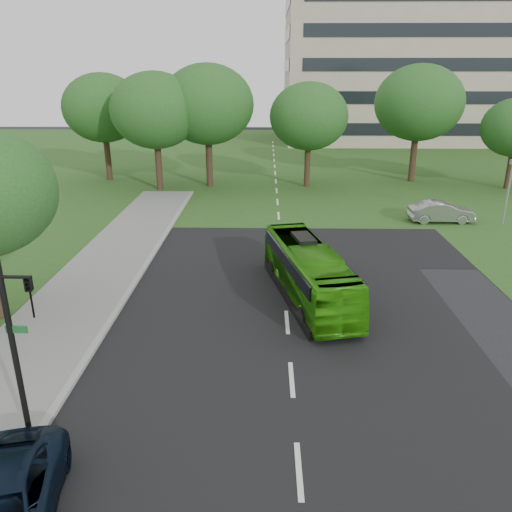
{
  "coord_description": "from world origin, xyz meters",
  "views": [
    {
      "loc": [
        -0.87,
        -15.95,
        9.42
      ],
      "look_at": [
        -1.32,
        5.38,
        1.6
      ],
      "focal_mm": 35.0,
      "sensor_mm": 36.0,
      "label": 1
    }
  ],
  "objects_px": {
    "tree_park_f": "(103,108)",
    "traffic_light": "(19,340)",
    "tree_park_b": "(207,105)",
    "sedan": "(441,212)",
    "tree_park_d": "(419,103)",
    "tree_park_a": "(155,111)",
    "office_building": "(426,51)",
    "camera_pole": "(510,183)",
    "bus": "(308,272)",
    "tree_park_c": "(309,117)"
  },
  "relations": [
    {
      "from": "tree_park_b",
      "to": "traffic_light",
      "type": "relative_size",
      "value": 1.9
    },
    {
      "from": "office_building",
      "to": "sedan",
      "type": "relative_size",
      "value": 9.4
    },
    {
      "from": "sedan",
      "to": "camera_pole",
      "type": "height_order",
      "value": "camera_pole"
    },
    {
      "from": "tree_park_f",
      "to": "traffic_light",
      "type": "bearing_deg",
      "value": -76.37
    },
    {
      "from": "tree_park_f",
      "to": "traffic_light",
      "type": "relative_size",
      "value": 1.77
    },
    {
      "from": "office_building",
      "to": "tree_park_a",
      "type": "xyz_separation_m",
      "value": [
        -32.01,
        -35.63,
        -5.93
      ]
    },
    {
      "from": "tree_park_b",
      "to": "bus",
      "type": "height_order",
      "value": "tree_park_b"
    },
    {
      "from": "tree_park_a",
      "to": "tree_park_b",
      "type": "bearing_deg",
      "value": 20.73
    },
    {
      "from": "tree_park_c",
      "to": "camera_pole",
      "type": "bearing_deg",
      "value": -44.06
    },
    {
      "from": "tree_park_b",
      "to": "tree_park_d",
      "type": "distance_m",
      "value": 18.67
    },
    {
      "from": "office_building",
      "to": "camera_pole",
      "type": "xyz_separation_m",
      "value": [
        -7.17,
        -45.84,
        -9.72
      ]
    },
    {
      "from": "tree_park_a",
      "to": "tree_park_d",
      "type": "distance_m",
      "value": 23.01
    },
    {
      "from": "tree_park_b",
      "to": "tree_park_c",
      "type": "relative_size",
      "value": 1.17
    },
    {
      "from": "tree_park_b",
      "to": "sedan",
      "type": "distance_m",
      "value": 21.11
    },
    {
      "from": "tree_park_a",
      "to": "tree_park_f",
      "type": "relative_size",
      "value": 1.01
    },
    {
      "from": "office_building",
      "to": "tree_park_b",
      "type": "height_order",
      "value": "office_building"
    },
    {
      "from": "camera_pole",
      "to": "tree_park_d",
      "type": "bearing_deg",
      "value": 113.34
    },
    {
      "from": "tree_park_b",
      "to": "tree_park_a",
      "type": "bearing_deg",
      "value": -159.27
    },
    {
      "from": "tree_park_b",
      "to": "bus",
      "type": "distance_m",
      "value": 25.1
    },
    {
      "from": "tree_park_a",
      "to": "camera_pole",
      "type": "distance_m",
      "value": 27.13
    },
    {
      "from": "tree_park_d",
      "to": "sedan",
      "type": "xyz_separation_m",
      "value": [
        -1.73,
        -13.7,
        -6.27
      ]
    },
    {
      "from": "tree_park_b",
      "to": "tree_park_d",
      "type": "height_order",
      "value": "tree_park_b"
    },
    {
      "from": "tree_park_c",
      "to": "tree_park_d",
      "type": "bearing_deg",
      "value": 14.68
    },
    {
      "from": "office_building",
      "to": "traffic_light",
      "type": "distance_m",
      "value": 73.67
    },
    {
      "from": "tree_park_a",
      "to": "tree_park_c",
      "type": "relative_size",
      "value": 1.09
    },
    {
      "from": "sedan",
      "to": "tree_park_c",
      "type": "bearing_deg",
      "value": 35.46
    },
    {
      "from": "tree_park_d",
      "to": "traffic_light",
      "type": "bearing_deg",
      "value": -118.89
    },
    {
      "from": "tree_park_b",
      "to": "tree_park_d",
      "type": "xyz_separation_m",
      "value": [
        18.5,
        2.52,
        0.02
      ]
    },
    {
      "from": "sedan",
      "to": "camera_pole",
      "type": "relative_size",
      "value": 0.99
    },
    {
      "from": "sedan",
      "to": "camera_pole",
      "type": "xyz_separation_m",
      "value": [
        3.93,
        -0.6,
        2.08
      ]
    },
    {
      "from": "sedan",
      "to": "tree_park_b",
      "type": "bearing_deg",
      "value": 55.44
    },
    {
      "from": "camera_pole",
      "to": "tree_park_b",
      "type": "bearing_deg",
      "value": 164.93
    },
    {
      "from": "tree_park_f",
      "to": "traffic_light",
      "type": "xyz_separation_m",
      "value": [
        8.63,
        -35.59,
        -3.33
      ]
    },
    {
      "from": "tree_park_c",
      "to": "sedan",
      "type": "height_order",
      "value": "tree_park_c"
    },
    {
      "from": "tree_park_a",
      "to": "sedan",
      "type": "xyz_separation_m",
      "value": [
        20.91,
        -9.61,
        -5.87
      ]
    },
    {
      "from": "office_building",
      "to": "tree_park_d",
      "type": "bearing_deg",
      "value": -106.55
    },
    {
      "from": "tree_park_c",
      "to": "tree_park_d",
      "type": "height_order",
      "value": "tree_park_d"
    },
    {
      "from": "traffic_light",
      "to": "sedan",
      "type": "bearing_deg",
      "value": 44.28
    },
    {
      "from": "tree_park_a",
      "to": "tree_park_f",
      "type": "bearing_deg",
      "value": 143.58
    },
    {
      "from": "office_building",
      "to": "bus",
      "type": "distance_m",
      "value": 62.23
    },
    {
      "from": "tree_park_a",
      "to": "camera_pole",
      "type": "xyz_separation_m",
      "value": [
        24.85,
        -10.22,
        -3.79
      ]
    },
    {
      "from": "tree_park_b",
      "to": "traffic_light",
      "type": "height_order",
      "value": "tree_park_b"
    },
    {
      "from": "tree_park_f",
      "to": "tree_park_b",
      "type": "bearing_deg",
      "value": -14.77
    },
    {
      "from": "tree_park_a",
      "to": "sedan",
      "type": "distance_m",
      "value": 23.75
    },
    {
      "from": "tree_park_a",
      "to": "camera_pole",
      "type": "height_order",
      "value": "tree_park_a"
    },
    {
      "from": "office_building",
      "to": "tree_park_d",
      "type": "xyz_separation_m",
      "value": [
        -9.37,
        -31.54,
        -5.53
      ]
    },
    {
      "from": "tree_park_b",
      "to": "traffic_light",
      "type": "xyz_separation_m",
      "value": [
        -1.12,
        -33.02,
        -3.78
      ]
    },
    {
      "from": "bus",
      "to": "sedan",
      "type": "xyz_separation_m",
      "value": [
        9.86,
        12.25,
        -0.51
      ]
    },
    {
      "from": "tree_park_c",
      "to": "camera_pole",
      "type": "distance_m",
      "value": 17.15
    },
    {
      "from": "tree_park_d",
      "to": "bus",
      "type": "bearing_deg",
      "value": -114.05
    }
  ]
}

